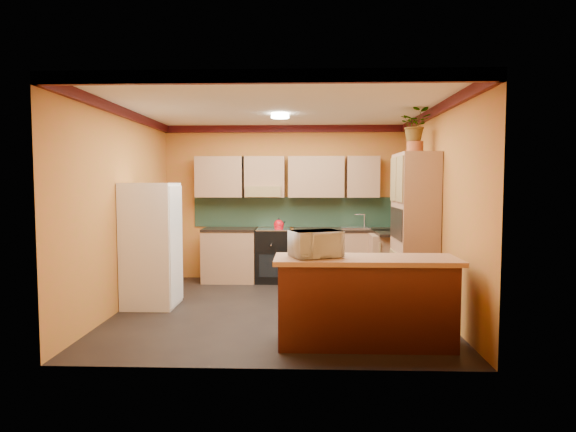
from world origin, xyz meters
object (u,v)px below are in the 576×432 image
object	(u,v)px
base_cabinets_back	(310,256)
breakfast_bar	(365,304)
stove	(273,255)
pantry	(414,231)
fridge	(151,245)
microwave	(316,244)

from	to	relation	value
base_cabinets_back	breakfast_bar	xyz separation A→B (m)	(0.55, -3.22, 0.00)
base_cabinets_back	stove	xyz separation A→B (m)	(-0.63, -0.00, 0.02)
base_cabinets_back	pantry	bearing A→B (deg)	-48.99
stove	base_cabinets_back	bearing A→B (deg)	0.00
stove	pantry	distance (m)	2.67
stove	fridge	size ratio (longest dim) A/B	0.54
stove	breakfast_bar	xyz separation A→B (m)	(1.18, -3.22, -0.02)
stove	breakfast_bar	distance (m)	3.43
pantry	microwave	size ratio (longest dim) A/B	4.20
base_cabinets_back	stove	size ratio (longest dim) A/B	4.01
fridge	breakfast_bar	xyz separation A→B (m)	(2.74, -1.51, -0.41)
fridge	breakfast_bar	bearing A→B (deg)	-28.89
stove	microwave	world-z (taller)	microwave
fridge	pantry	xyz separation A→B (m)	(3.60, 0.09, 0.20)
stove	breakfast_bar	world-z (taller)	stove
base_cabinets_back	fridge	size ratio (longest dim) A/B	2.15
fridge	base_cabinets_back	bearing A→B (deg)	37.88
breakfast_bar	microwave	distance (m)	0.82
base_cabinets_back	fridge	world-z (taller)	fridge
microwave	pantry	bearing A→B (deg)	24.93
stove	pantry	bearing A→B (deg)	-38.53
base_cabinets_back	pantry	size ratio (longest dim) A/B	1.74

